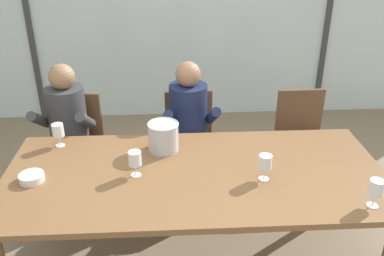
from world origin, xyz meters
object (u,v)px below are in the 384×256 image
(chair_left_of_center, at_px, (189,134))
(chair_center, at_px, (301,133))
(ice_bucket_primary, at_px, (163,136))
(wine_glass_near_bucket, at_px, (376,189))
(person_navy_polo, at_px, (189,124))
(dining_table, at_px, (195,180))
(person_charcoal_jacket, at_px, (66,127))
(wine_glass_by_right_taster, at_px, (265,163))
(wine_glass_by_left_taster, at_px, (58,131))
(wine_glass_center_pour, at_px, (135,160))
(tasting_bowl, at_px, (32,178))
(chair_near_curtain, at_px, (76,137))

(chair_left_of_center, relative_size, chair_center, 1.00)
(ice_bucket_primary, bearing_deg, wine_glass_near_bucket, -31.22)
(person_navy_polo, relative_size, wine_glass_near_bucket, 7.00)
(dining_table, relative_size, person_charcoal_jacket, 2.05)
(person_navy_polo, xyz_separation_m, wine_glass_by_right_taster, (0.43, -0.94, 0.18))
(ice_bucket_primary, bearing_deg, wine_glass_by_left_taster, 172.46)
(wine_glass_center_pour, bearing_deg, dining_table, 1.92)
(chair_left_of_center, xyz_separation_m, tasting_bowl, (-1.05, -1.02, 0.25))
(ice_bucket_primary, xyz_separation_m, wine_glass_by_right_taster, (0.64, -0.42, 0.01))
(chair_center, bearing_deg, person_navy_polo, -173.90)
(tasting_bowl, bearing_deg, wine_glass_center_pour, 2.49)
(tasting_bowl, bearing_deg, wine_glass_by_left_taster, 80.66)
(chair_left_of_center, bearing_deg, ice_bucket_primary, -108.81)
(ice_bucket_primary, distance_m, wine_glass_center_pour, 0.37)
(person_navy_polo, relative_size, tasting_bowl, 7.76)
(chair_near_curtain, relative_size, wine_glass_by_right_taster, 5.17)
(chair_center, distance_m, wine_glass_by_left_taster, 2.08)
(wine_glass_by_right_taster, bearing_deg, wine_glass_center_pour, 173.59)
(wine_glass_by_left_taster, distance_m, wine_glass_by_right_taster, 1.49)
(person_charcoal_jacket, bearing_deg, chair_near_curtain, 81.34)
(ice_bucket_primary, height_order, tasting_bowl, ice_bucket_primary)
(person_navy_polo, height_order, ice_bucket_primary, person_navy_polo)
(dining_table, xyz_separation_m, wine_glass_by_left_taster, (-0.96, 0.42, 0.18))
(chair_near_curtain, xyz_separation_m, ice_bucket_primary, (0.78, -0.67, 0.34))
(dining_table, relative_size, ice_bucket_primary, 11.17)
(chair_center, relative_size, tasting_bowl, 5.73)
(wine_glass_by_left_taster, bearing_deg, person_navy_polo, 23.33)
(chair_near_curtain, height_order, wine_glass_near_bucket, wine_glass_near_bucket)
(chair_center, height_order, tasting_bowl, chair_center)
(ice_bucket_primary, xyz_separation_m, wine_glass_near_bucket, (1.21, -0.73, 0.01))
(person_navy_polo, bearing_deg, chair_left_of_center, 83.16)
(tasting_bowl, height_order, wine_glass_by_left_taster, wine_glass_by_left_taster)
(tasting_bowl, bearing_deg, wine_glass_near_bucket, -10.41)
(chair_left_of_center, xyz_separation_m, wine_glass_by_left_taster, (-0.97, -0.56, 0.35))
(chair_center, relative_size, wine_glass_center_pour, 5.17)
(chair_center, distance_m, person_navy_polo, 1.03)
(dining_table, bearing_deg, wine_glass_by_right_taster, -13.60)
(dining_table, distance_m, wine_glass_near_bucket, 1.10)
(chair_left_of_center, xyz_separation_m, ice_bucket_primary, (-0.22, -0.66, 0.34))
(dining_table, relative_size, chair_near_curtain, 2.78)
(ice_bucket_primary, bearing_deg, person_navy_polo, 67.73)
(chair_near_curtain, distance_m, wine_glass_center_pour, 1.22)
(dining_table, height_order, chair_center, chair_center)
(chair_left_of_center, xyz_separation_m, wine_glass_near_bucket, (0.99, -1.40, 0.35))
(chair_center, distance_m, wine_glass_center_pour, 1.74)
(chair_left_of_center, height_order, ice_bucket_primary, ice_bucket_primary)
(chair_center, height_order, wine_glass_near_bucket, wine_glass_near_bucket)
(wine_glass_by_right_taster, bearing_deg, dining_table, 166.40)
(chair_left_of_center, distance_m, person_charcoal_jacket, 1.06)
(wine_glass_center_pour, bearing_deg, chair_left_of_center, 68.22)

